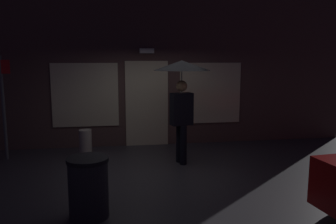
# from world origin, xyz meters

# --- Properties ---
(ground_plane) EXTENTS (18.00, 18.00, 0.00)m
(ground_plane) POSITION_xyz_m (0.00, 0.00, 0.00)
(ground_plane) COLOR #38353A
(building_facade) EXTENTS (10.99, 0.48, 4.38)m
(building_facade) POSITION_xyz_m (0.00, 2.35, 2.17)
(building_facade) COLOR brown
(building_facade) RESTS_ON ground
(person_with_umbrella) EXTENTS (1.19, 1.19, 2.22)m
(person_with_umbrella) POSITION_xyz_m (0.59, 0.49, 1.78)
(person_with_umbrella) COLOR black
(person_with_umbrella) RESTS_ON ground
(street_sign_post) EXTENTS (0.40, 0.07, 2.33)m
(street_sign_post) POSITION_xyz_m (-3.27, 1.39, 1.32)
(street_sign_post) COLOR #595B60
(street_sign_post) RESTS_ON ground
(sidewalk_bollard) EXTENTS (0.28, 0.28, 0.67)m
(sidewalk_bollard) POSITION_xyz_m (-1.50, 1.17, 0.33)
(sidewalk_bollard) COLOR #B2A899
(sidewalk_bollard) RESTS_ON ground
(trash_bin) EXTENTS (0.59, 0.59, 0.88)m
(trash_bin) POSITION_xyz_m (-1.21, -1.81, 0.44)
(trash_bin) COLOR #2D2D33
(trash_bin) RESTS_ON ground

